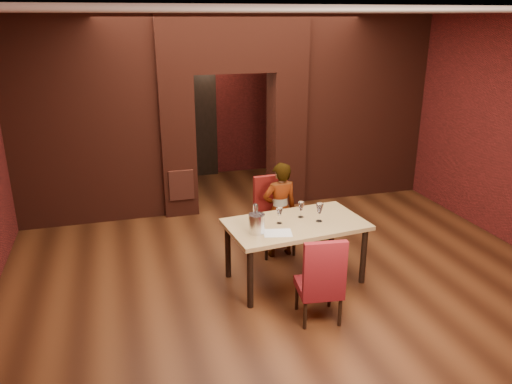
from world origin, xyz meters
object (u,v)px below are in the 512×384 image
dining_table (295,251)px  potted_plant (324,228)px  wine_glass_a (279,216)px  wine_bucket (257,224)px  wine_glass_b (301,210)px  chair_near (319,277)px  wine_glass_c (319,213)px  chair_far (275,216)px  water_bottle (256,214)px  person_seated (280,210)px

dining_table → potted_plant: (0.82, 0.96, -0.19)m
wine_glass_a → wine_bucket: 0.39m
potted_plant → wine_glass_a: bearing=-137.8°
wine_glass_b → potted_plant: wine_glass_b is taller
chair_near → wine_glass_c: 0.97m
wine_glass_a → chair_near: bearing=-80.2°
chair_far → potted_plant: chair_far is taller
wine_bucket → water_bottle: (0.06, 0.26, 0.02)m
potted_plant → dining_table: bearing=-130.7°
wine_glass_a → potted_plant: (1.02, 0.93, -0.68)m
wine_glass_b → water_bottle: bearing=-175.8°
dining_table → wine_bucket: bearing=-169.1°
chair_far → potted_plant: size_ratio=2.67×
person_seated → wine_bucket: bearing=52.0°
dining_table → wine_glass_c: bearing=-14.9°
wine_glass_b → wine_glass_a: bearing=-160.9°
person_seated → water_bottle: person_seated is taller
water_bottle → potted_plant: bearing=33.4°
person_seated → potted_plant: bearing=-167.4°
wine_glass_a → wine_bucket: bearing=-150.5°
wine_bucket → potted_plant: wine_bucket is taller
chair_near → person_seated: person_seated is taller
chair_far → water_bottle: bearing=-127.4°
chair_near → wine_bucket: wine_bucket is taller
chair_near → wine_bucket: 0.95m
dining_table → wine_bucket: 0.76m
wine_glass_b → chair_near: bearing=-99.4°
chair_near → water_bottle: 1.13m
dining_table → wine_glass_a: wine_glass_a is taller
wine_glass_b → water_bottle: (-0.60, -0.04, 0.03)m
chair_far → water_bottle: (-0.50, -0.73, 0.38)m
dining_table → chair_far: bearing=83.3°
dining_table → potted_plant: bearing=43.4°
person_seated → dining_table: bearing=82.4°
wine_glass_c → potted_plant: wine_glass_c is taller
dining_table → person_seated: bearing=81.0°
person_seated → wine_bucket: person_seated is taller
dining_table → person_seated: (0.04, 0.72, 0.28)m
chair_far → potted_plant: (0.81, 0.13, -0.33)m
chair_far → person_seated: (0.03, -0.11, 0.13)m
chair_near → wine_glass_a: 0.98m
wine_bucket → water_bottle: 0.27m
wine_glass_a → wine_glass_b: bearing=19.1°
chair_near → potted_plant: chair_near is taller
wine_glass_a → wine_bucket: wine_bucket is taller
water_bottle → wine_glass_c: bearing=-10.5°
chair_far → wine_bucket: size_ratio=4.66×
chair_far → chair_near: size_ratio=1.07×
wine_glass_b → wine_bucket: (-0.66, -0.30, 0.01)m
dining_table → wine_glass_a: bearing=165.7°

